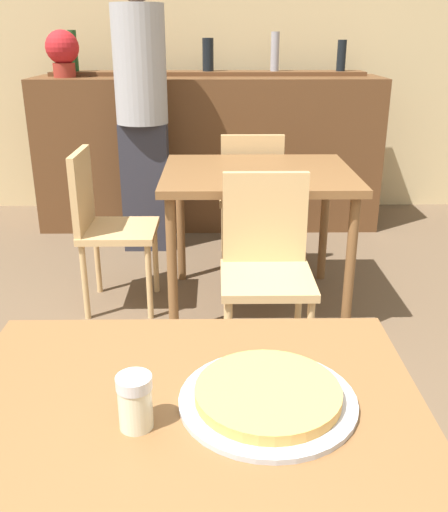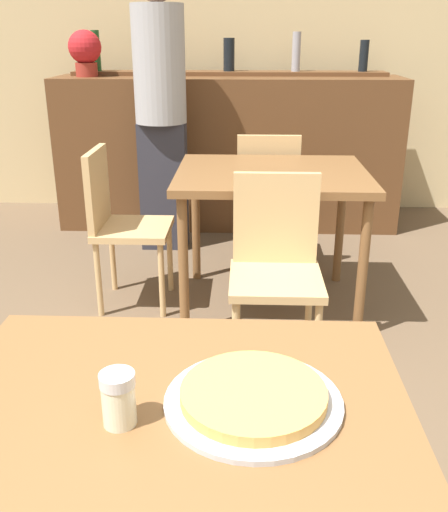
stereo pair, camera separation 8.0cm
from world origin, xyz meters
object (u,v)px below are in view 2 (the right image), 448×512
object	(u,v)px
chair_far_side_left	(118,217)
pizza_tray	(253,397)
chair_far_side_front	(276,260)
chair_far_side_back	(267,191)
person_standing	(161,103)
potted_plant	(85,51)
cheese_shaker	(118,398)

from	to	relation	value
chair_far_side_left	pizza_tray	world-z (taller)	chair_far_side_left
chair_far_side_left	chair_far_side_front	bearing A→B (deg)	-125.56
chair_far_side_back	person_standing	bearing A→B (deg)	-25.68
potted_plant	chair_far_side_back	bearing A→B (deg)	-33.24
chair_far_side_front	cheese_shaker	xyz separation A→B (m)	(-0.37, -1.44, 0.29)
cheese_shaker	chair_far_side_front	bearing A→B (deg)	75.57
pizza_tray	cheese_shaker	distance (m)	0.27
chair_far_side_back	potted_plant	distance (m)	1.78
chair_far_side_left	pizza_tray	bearing A→B (deg)	-160.14
potted_plant	chair_far_side_left	bearing A→B (deg)	-71.01
person_standing	chair_far_side_left	bearing A→B (deg)	-97.23
chair_far_side_front	chair_far_side_left	distance (m)	1.01
person_standing	potted_plant	xyz separation A→B (m)	(-0.62, 0.53, 0.31)
cheese_shaker	chair_far_side_back	bearing A→B (deg)	81.94
chair_far_side_back	potted_plant	xyz separation A→B (m)	(-1.33, 0.87, 0.81)
pizza_tray	potted_plant	xyz separation A→B (m)	(-1.21, 3.42, 0.56)
chair_far_side_back	person_standing	distance (m)	0.93
chair_far_side_front	chair_far_side_back	distance (m)	1.18
pizza_tray	person_standing	size ratio (longest dim) A/B	0.20
pizza_tray	person_standing	world-z (taller)	person_standing
chair_far_side_left	person_standing	xyz separation A→B (m)	(0.12, 0.93, 0.50)
chair_far_side_back	chair_far_side_left	xyz separation A→B (m)	(-0.83, -0.59, 0.00)
chair_far_side_front	cheese_shaker	distance (m)	1.52
chair_far_side_back	pizza_tray	bearing A→B (deg)	87.41
cheese_shaker	potted_plant	xyz separation A→B (m)	(-0.96, 3.49, 0.52)
chair_far_side_front	person_standing	xyz separation A→B (m)	(-0.71, 1.52, 0.50)
chair_far_side_back	pizza_tray	size ratio (longest dim) A/B	2.42
chair_far_side_back	potted_plant	world-z (taller)	potted_plant
chair_far_side_left	cheese_shaker	distance (m)	2.10
cheese_shaker	potted_plant	distance (m)	3.66
chair_far_side_left	person_standing	size ratio (longest dim) A/B	0.48
chair_far_side_back	potted_plant	bearing A→B (deg)	-33.24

